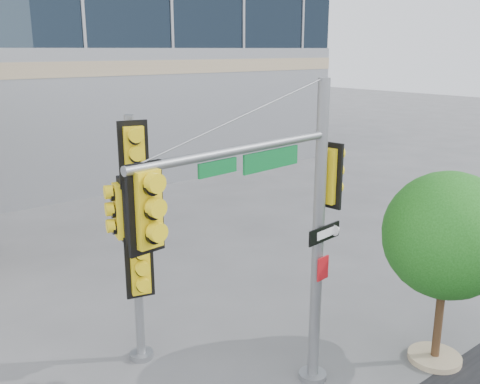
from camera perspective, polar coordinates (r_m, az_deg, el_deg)
ground at (r=11.27m, az=6.53°, el=-17.08°), size 120.00×120.00×0.00m
main_signal_pole at (r=8.48m, az=4.50°, el=-2.51°), size 4.28×0.86×5.52m
secondary_signal_pole at (r=10.04m, az=-11.33°, el=-3.40°), size 0.84×0.75×4.84m
street_tree at (r=10.75m, az=21.25°, el=-4.77°), size 2.46×2.40×3.83m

